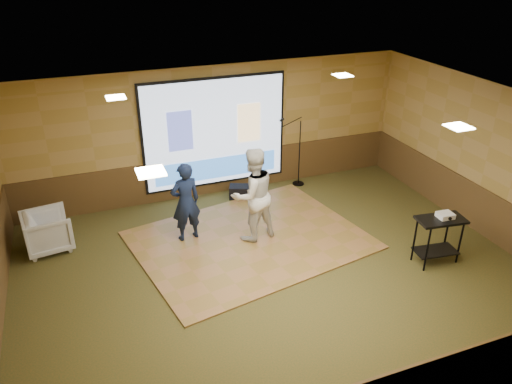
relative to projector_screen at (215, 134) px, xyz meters
name	(u,v)px	position (x,y,z in m)	size (l,w,h in m)	color
ground	(273,272)	(0.00, -3.44, -1.47)	(9.00, 9.00, 0.00)	#313C1B
room_shell	(275,166)	(0.00, -3.44, 0.62)	(9.04, 7.04, 3.02)	#AA8747
wainscot_back	(216,174)	(0.00, 0.04, -1.00)	(9.00, 0.04, 0.95)	#533D1B
wainscot_right	(475,207)	(4.48, -3.44, -1.00)	(0.04, 7.00, 0.95)	#533D1B
projector_screen	(215,134)	(0.00, 0.00, 0.00)	(3.32, 0.06, 2.52)	black
downlight_nw	(116,97)	(-2.20, -1.64, 1.50)	(0.32, 0.32, 0.02)	#FAEABB
downlight_ne	(343,75)	(2.20, -1.64, 1.50)	(0.32, 0.32, 0.02)	#FAEABB
downlight_sw	(151,172)	(-2.20, -4.94, 1.50)	(0.32, 0.32, 0.02)	#FAEABB
downlight_se	(459,127)	(2.20, -4.94, 1.50)	(0.32, 0.32, 0.02)	#FAEABB
dance_floor	(250,240)	(-0.02, -2.29, -1.46)	(4.33, 3.30, 0.03)	olive
player_left	(186,202)	(-1.16, -1.79, -0.63)	(0.59, 0.39, 1.62)	#121D3A
player_right	(253,195)	(0.07, -2.22, -0.50)	(0.92, 0.72, 1.90)	silver
av_table	(439,232)	(2.93, -4.19, -0.85)	(0.87, 0.46, 0.91)	black
projector	(445,215)	(3.01, -4.18, -0.52)	(0.28, 0.23, 0.09)	white
mic_stand	(297,166)	(1.94, -0.26, -0.98)	(0.69, 0.28, 1.75)	black
banquet_chair	(48,231)	(-3.73, -1.17, -1.09)	(0.82, 0.85, 0.77)	gray
duffel_bag	(240,192)	(0.41, -0.44, -1.33)	(0.47, 0.32, 0.29)	black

